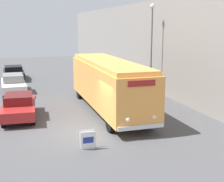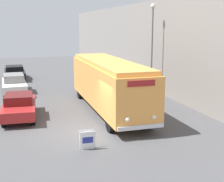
% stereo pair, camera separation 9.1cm
% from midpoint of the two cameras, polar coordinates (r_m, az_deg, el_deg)
% --- Properties ---
extents(ground_plane, '(80.00, 80.00, 0.00)m').
position_cam_midpoint_polar(ground_plane, '(16.22, -3.74, -7.41)').
color(ground_plane, '#4C4C4F').
extents(building_wall_right, '(0.30, 60.00, 7.37)m').
position_cam_midpoint_polar(building_wall_right, '(27.30, 6.91, 8.31)').
color(building_wall_right, gray).
rests_on(building_wall_right, ground_plane).
extents(vintage_bus, '(2.48, 10.83, 3.22)m').
position_cam_midpoint_polar(vintage_bus, '(19.65, -0.48, 1.53)').
color(vintage_bus, black).
rests_on(vintage_bus, ground_plane).
extents(sign_board, '(0.68, 0.32, 0.85)m').
position_cam_midpoint_polar(sign_board, '(13.92, -4.33, -8.95)').
color(sign_board, gray).
rests_on(sign_board, ground_plane).
extents(streetlamp, '(0.36, 0.36, 6.95)m').
position_cam_midpoint_polar(streetlamp, '(24.22, 7.47, 9.68)').
color(streetlamp, '#595E60').
rests_on(streetlamp, ground_plane).
extents(parked_car_near, '(2.11, 4.51, 1.42)m').
position_cam_midpoint_polar(parked_car_near, '(19.10, -16.48, -2.60)').
color(parked_car_near, black).
rests_on(parked_car_near, ground_plane).
extents(parked_car_mid, '(1.98, 4.85, 1.52)m').
position_cam_midpoint_polar(parked_car_mid, '(26.24, -17.38, 1.32)').
color(parked_car_mid, black).
rests_on(parked_car_mid, ground_plane).
extents(parked_car_far, '(2.09, 4.66, 1.36)m').
position_cam_midpoint_polar(parked_car_far, '(32.98, -17.31, 3.26)').
color(parked_car_far, black).
rests_on(parked_car_far, ground_plane).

